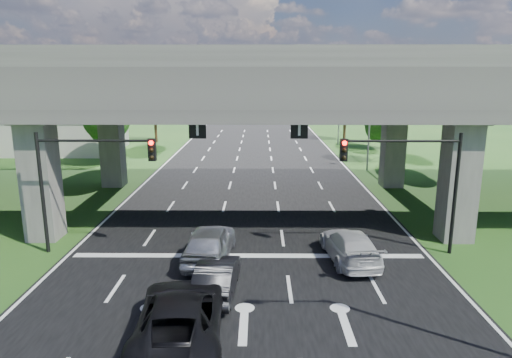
{
  "coord_description": "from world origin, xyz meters",
  "views": [
    {
      "loc": [
        0.55,
        -17.32,
        8.64
      ],
      "look_at": [
        0.36,
        7.28,
        3.01
      ],
      "focal_mm": 32.0,
      "sensor_mm": 36.0,
      "label": 1
    }
  ],
  "objects_px": {
    "signal_left": "(84,170)",
    "car_white": "(350,246)",
    "streetlight_beyond": "(337,98)",
    "streetlight_far": "(366,107)",
    "car_silver": "(210,243)",
    "car_dark": "(217,277)",
    "car_trailing": "(180,317)",
    "signal_right": "(412,171)"
  },
  "relations": [
    {
      "from": "streetlight_far",
      "to": "car_trailing",
      "type": "xyz_separation_m",
      "value": [
        -12.14,
        -27.76,
        -4.98
      ]
    },
    {
      "from": "signal_left",
      "to": "car_silver",
      "type": "relative_size",
      "value": 1.19
    },
    {
      "from": "signal_left",
      "to": "streetlight_beyond",
      "type": "height_order",
      "value": "streetlight_beyond"
    },
    {
      "from": "streetlight_far",
      "to": "streetlight_beyond",
      "type": "height_order",
      "value": "same"
    },
    {
      "from": "car_dark",
      "to": "car_white",
      "type": "xyz_separation_m",
      "value": [
        5.98,
        3.4,
        0.02
      ]
    },
    {
      "from": "signal_left",
      "to": "car_silver",
      "type": "xyz_separation_m",
      "value": [
        6.02,
        -0.94,
        -3.3
      ]
    },
    {
      "from": "signal_left",
      "to": "car_white",
      "type": "relative_size",
      "value": 1.2
    },
    {
      "from": "streetlight_far",
      "to": "car_silver",
      "type": "relative_size",
      "value": 1.98
    },
    {
      "from": "car_white",
      "to": "car_trailing",
      "type": "xyz_separation_m",
      "value": [
        -6.87,
        -6.76,
        0.11
      ]
    },
    {
      "from": "car_dark",
      "to": "car_silver",
      "type": "bearing_deg",
      "value": -75.93
    },
    {
      "from": "signal_right",
      "to": "car_white",
      "type": "xyz_separation_m",
      "value": [
        -3.0,
        -0.94,
        -3.43
      ]
    },
    {
      "from": "streetlight_beyond",
      "to": "car_silver",
      "type": "height_order",
      "value": "streetlight_beyond"
    },
    {
      "from": "car_dark",
      "to": "car_white",
      "type": "bearing_deg",
      "value": -147.09
    },
    {
      "from": "car_trailing",
      "to": "car_silver",
      "type": "bearing_deg",
      "value": -95.22
    },
    {
      "from": "car_white",
      "to": "car_trailing",
      "type": "relative_size",
      "value": 0.83
    },
    {
      "from": "signal_left",
      "to": "car_dark",
      "type": "bearing_deg",
      "value": -33.07
    },
    {
      "from": "car_trailing",
      "to": "signal_right",
      "type": "bearing_deg",
      "value": -145.19
    },
    {
      "from": "car_silver",
      "to": "car_white",
      "type": "bearing_deg",
      "value": -175.72
    },
    {
      "from": "car_white",
      "to": "car_dark",
      "type": "bearing_deg",
      "value": 24.28
    },
    {
      "from": "car_silver",
      "to": "car_white",
      "type": "xyz_separation_m",
      "value": [
        6.63,
        0.0,
        -0.14
      ]
    },
    {
      "from": "car_trailing",
      "to": "signal_left",
      "type": "bearing_deg",
      "value": -56.29
    },
    {
      "from": "car_dark",
      "to": "car_trailing",
      "type": "bearing_deg",
      "value": 78.41
    },
    {
      "from": "car_silver",
      "to": "car_white",
      "type": "height_order",
      "value": "car_silver"
    },
    {
      "from": "streetlight_beyond",
      "to": "car_trailing",
      "type": "bearing_deg",
      "value": -105.5
    },
    {
      "from": "car_dark",
      "to": "car_white",
      "type": "distance_m",
      "value": 6.88
    },
    {
      "from": "car_dark",
      "to": "signal_left",
      "type": "bearing_deg",
      "value": -29.81
    },
    {
      "from": "signal_right",
      "to": "car_trailing",
      "type": "relative_size",
      "value": 0.99
    },
    {
      "from": "signal_left",
      "to": "streetlight_beyond",
      "type": "xyz_separation_m",
      "value": [
        17.92,
        36.06,
        1.66
      ]
    },
    {
      "from": "signal_right",
      "to": "car_silver",
      "type": "distance_m",
      "value": 10.22
    },
    {
      "from": "car_white",
      "to": "car_trailing",
      "type": "bearing_deg",
      "value": 39.18
    },
    {
      "from": "car_silver",
      "to": "car_dark",
      "type": "bearing_deg",
      "value": 105.1
    },
    {
      "from": "streetlight_far",
      "to": "signal_right",
      "type": "bearing_deg",
      "value": -96.47
    },
    {
      "from": "signal_left",
      "to": "streetlight_far",
      "type": "distance_m",
      "value": 26.95
    },
    {
      "from": "signal_left",
      "to": "streetlight_far",
      "type": "height_order",
      "value": "streetlight_far"
    },
    {
      "from": "signal_right",
      "to": "car_silver",
      "type": "bearing_deg",
      "value": -174.41
    },
    {
      "from": "streetlight_beyond",
      "to": "car_dark",
      "type": "height_order",
      "value": "streetlight_beyond"
    },
    {
      "from": "streetlight_far",
      "to": "car_trailing",
      "type": "relative_size",
      "value": 1.65
    },
    {
      "from": "streetlight_far",
      "to": "car_white",
      "type": "bearing_deg",
      "value": -104.08
    },
    {
      "from": "streetlight_far",
      "to": "car_white",
      "type": "height_order",
      "value": "streetlight_far"
    },
    {
      "from": "car_silver",
      "to": "car_trailing",
      "type": "relative_size",
      "value": 0.84
    },
    {
      "from": "streetlight_beyond",
      "to": "streetlight_far",
      "type": "bearing_deg",
      "value": -90.0
    },
    {
      "from": "signal_right",
      "to": "signal_left",
      "type": "height_order",
      "value": "same"
    }
  ]
}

